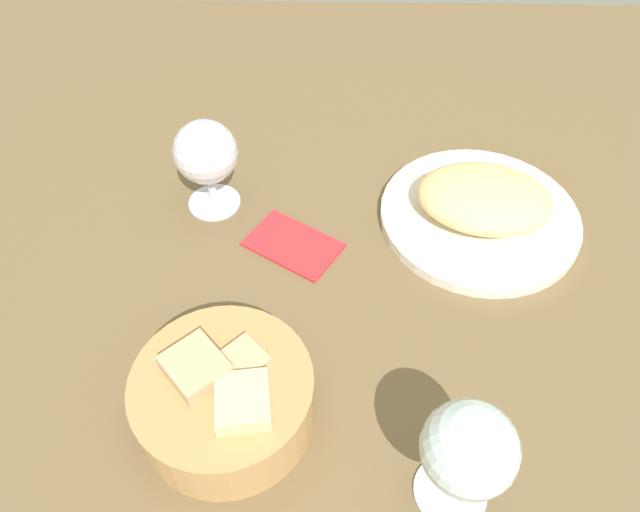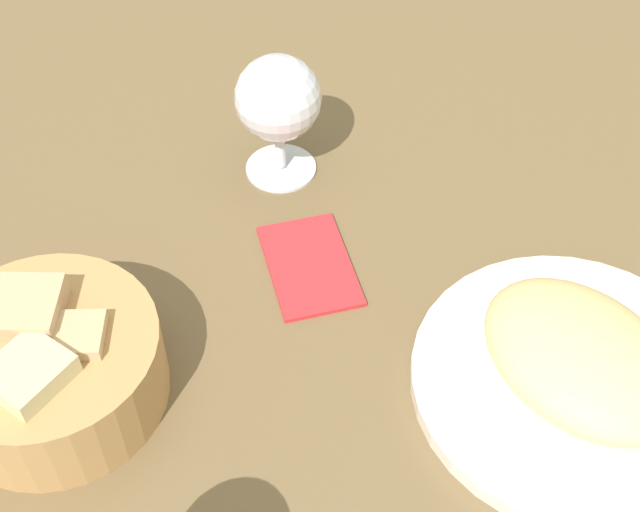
{
  "view_description": "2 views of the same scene",
  "coord_description": "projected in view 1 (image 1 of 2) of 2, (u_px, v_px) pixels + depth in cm",
  "views": [
    {
      "loc": [
        5.23,
        41.83,
        55.41
      ],
      "look_at": [
        6.26,
        -3.12,
        3.39
      ],
      "focal_mm": 34.01,
      "sensor_mm": 36.0,
      "label": 1
    },
    {
      "loc": [
        -25.77,
        28.99,
        57.64
      ],
      "look_at": [
        6.24,
        -5.3,
        5.88
      ],
      "focal_mm": 49.85,
      "sensor_mm": 36.0,
      "label": 2
    }
  ],
  "objects": [
    {
      "name": "omelette",
      "position": [
        484.0,
        198.0,
        0.74
      ],
      "size": [
        18.22,
        14.73,
        5.07
      ],
      "primitive_type": "ellipsoid",
      "rotation": [
        0.0,
        0.0,
        -0.16
      ],
      "color": "#F2CD85",
      "rests_on": "plate"
    },
    {
      "name": "folded_napkin",
      "position": [
        293.0,
        243.0,
        0.74
      ],
      "size": [
        13.04,
        11.76,
        0.8
      ],
      "primitive_type": "cube",
      "rotation": [
        0.0,
        0.0,
        2.58
      ],
      "color": "red",
      "rests_on": "ground_plane"
    },
    {
      "name": "bread_basket",
      "position": [
        225.0,
        397.0,
        0.57
      ],
      "size": [
        16.99,
        16.99,
        8.64
      ],
      "color": "tan",
      "rests_on": "ground_plane"
    },
    {
      "name": "plate",
      "position": [
        479.0,
        217.0,
        0.77
      ],
      "size": [
        24.97,
        24.97,
        1.4
      ],
      "primitive_type": "cylinder",
      "color": "silver",
      "rests_on": "ground_plane"
    },
    {
      "name": "ground_plane",
      "position": [
        374.0,
        302.0,
        0.7
      ],
      "size": [
        140.0,
        140.0,
        2.0
      ],
      "primitive_type": "cube",
      "color": "brown"
    },
    {
      "name": "wine_glass_far",
      "position": [
        468.0,
        452.0,
        0.48
      ],
      "size": [
        7.91,
        7.91,
        13.43
      ],
      "color": "silver",
      "rests_on": "ground_plane"
    },
    {
      "name": "wine_glass_near",
      "position": [
        206.0,
        155.0,
        0.73
      ],
      "size": [
        7.86,
        7.86,
        12.47
      ],
      "color": "silver",
      "rests_on": "ground_plane"
    },
    {
      "name": "lettuce_garnish",
      "position": [
        535.0,
        209.0,
        0.75
      ],
      "size": [
        3.92,
        3.92,
        1.56
      ],
      "primitive_type": "cone",
      "color": "#478534",
      "rests_on": "plate"
    }
  ]
}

